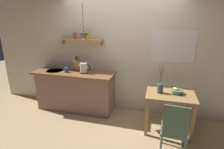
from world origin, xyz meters
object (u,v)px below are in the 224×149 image
at_px(dining_table, 170,100).
at_px(pendant_lamp, 84,36).
at_px(fruit_bowl, 177,91).
at_px(coffee_mug_by_sink, 66,70).
at_px(knife_block, 77,65).
at_px(dining_chair_near, 175,129).
at_px(electric_kettle, 84,68).
at_px(twig_vase, 160,88).

xyz_separation_m(dining_table, pendant_lamp, (-1.73, 0.15, 1.10)).
xyz_separation_m(fruit_bowl, coffee_mug_by_sink, (-2.31, 0.18, 0.17)).
distance_m(knife_block, coffee_mug_by_sink, 0.28).
xyz_separation_m(knife_block, pendant_lamp, (0.29, -0.23, 0.67)).
bearing_deg(dining_table, fruit_bowl, 7.08).
xyz_separation_m(dining_chair_near, fruit_bowl, (0.05, 0.75, 0.30)).
bearing_deg(fruit_bowl, electric_kettle, 172.79).
bearing_deg(pendant_lamp, electric_kettle, 126.87).
xyz_separation_m(twig_vase, knife_block, (-1.83, 0.42, 0.21)).
relative_size(fruit_bowl, knife_block, 0.61).
height_order(electric_kettle, knife_block, knife_block).
relative_size(dining_chair_near, twig_vase, 1.70).
height_order(dining_chair_near, coffee_mug_by_sink, coffee_mug_by_sink).
height_order(electric_kettle, coffee_mug_by_sink, electric_kettle).
height_order(dining_chair_near, knife_block, knife_block).
height_order(dining_table, pendant_lamp, pendant_lamp).
height_order(dining_table, electric_kettle, electric_kettle).
height_order(fruit_bowl, pendant_lamp, pendant_lamp).
relative_size(dining_table, dining_chair_near, 0.93).
bearing_deg(coffee_mug_by_sink, dining_table, -4.96).
relative_size(fruit_bowl, pendant_lamp, 0.30).
bearing_deg(fruit_bowl, dining_chair_near, -94.18).
bearing_deg(dining_table, twig_vase, -168.20).
relative_size(dining_chair_near, coffee_mug_by_sink, 7.47).
bearing_deg(electric_kettle, coffee_mug_by_sink, -170.68).
height_order(dining_chair_near, twig_vase, twig_vase).
bearing_deg(pendant_lamp, dining_table, -4.86).
distance_m(twig_vase, coffee_mug_by_sink, 2.03).
relative_size(dining_chair_near, knife_block, 2.74).
xyz_separation_m(dining_table, electric_kettle, (-1.81, 0.26, 0.41)).
xyz_separation_m(dining_table, dining_chair_near, (0.05, -0.73, -0.12)).
xyz_separation_m(dining_chair_near, knife_block, (-2.07, 1.11, 0.56)).
distance_m(dining_table, twig_vase, 0.30).
distance_m(electric_kettle, pendant_lamp, 0.71).
height_order(twig_vase, electric_kettle, twig_vase).
relative_size(dining_table, twig_vase, 1.58).
distance_m(dining_chair_near, knife_block, 2.42).
distance_m(dining_table, dining_chair_near, 0.74).
bearing_deg(twig_vase, pendant_lamp, 173.05).
distance_m(fruit_bowl, coffee_mug_by_sink, 2.33).
xyz_separation_m(dining_table, knife_block, (-2.02, 0.38, 0.44)).
xyz_separation_m(dining_chair_near, twig_vase, (-0.24, 0.69, 0.35)).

